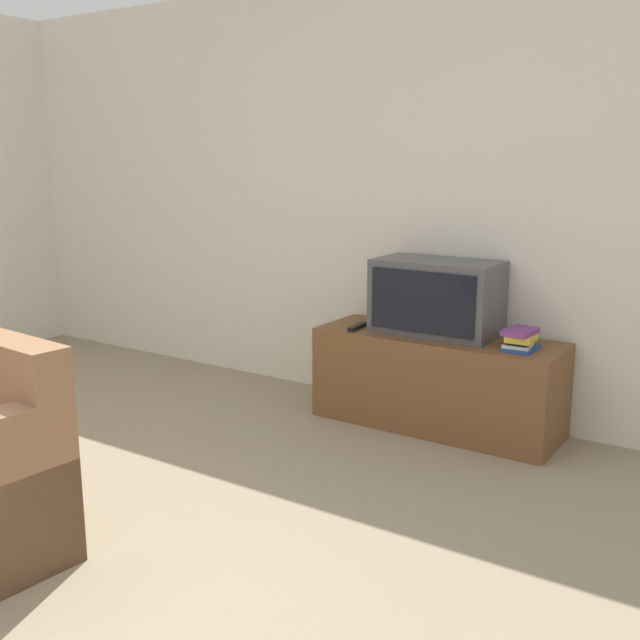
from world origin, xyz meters
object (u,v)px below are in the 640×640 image
at_px(remote_on_stand, 357,327).
at_px(tv_stand, 437,381).
at_px(television, 436,297).
at_px(book_stack, 520,339).

bearing_deg(remote_on_stand, tv_stand, 13.00).
relative_size(television, book_stack, 3.20).
bearing_deg(book_stack, remote_on_stand, -176.55).
relative_size(book_stack, remote_on_stand, 1.12).
relative_size(tv_stand, television, 2.00).
xyz_separation_m(television, book_stack, (0.53, -0.10, -0.16)).
distance_m(book_stack, remote_on_stand, 0.96).
relative_size(tv_stand, remote_on_stand, 7.15).
height_order(tv_stand, book_stack, book_stack).
height_order(tv_stand, television, television).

